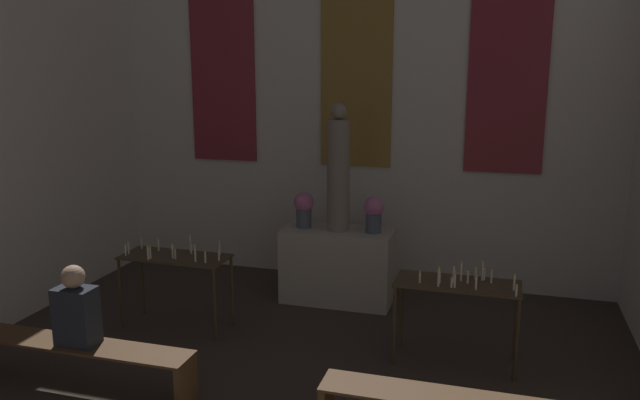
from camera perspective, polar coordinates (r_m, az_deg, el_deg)
The scene contains 9 objects.
wall_back at distance 8.44m, azimuth 3.42°, elevation 9.42°, with size 7.06×0.16×4.98m.
altar at distance 7.88m, azimuth 1.64°, elevation -6.00°, with size 1.37×0.64×0.93m.
statue at distance 7.59m, azimuth 1.69°, elevation 2.63°, with size 0.28×0.28×1.56m.
flower_vase_left at distance 7.81m, azimuth -1.50°, elevation -0.75°, with size 0.25×0.25×0.44m.
flower_vase_right at distance 7.59m, azimuth 4.93°, elevation -1.17°, with size 0.25×0.25×0.44m.
candle_rack_left at distance 7.22m, azimuth -13.10°, elevation -5.82°, with size 1.22×0.51×1.04m.
candle_rack_right at distance 6.36m, azimuth 12.47°, elevation -8.31°, with size 1.22×0.51×1.04m.
pew_back_left at distance 6.30m, azimuth -21.28°, elevation -13.03°, with size 2.26×0.36×0.45m.
person_seated at distance 6.11m, azimuth -21.42°, elevation -9.30°, with size 0.36×0.24×0.75m.
Camera 1 is at (1.88, 3.52, 2.95)m, focal length 35.00 mm.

